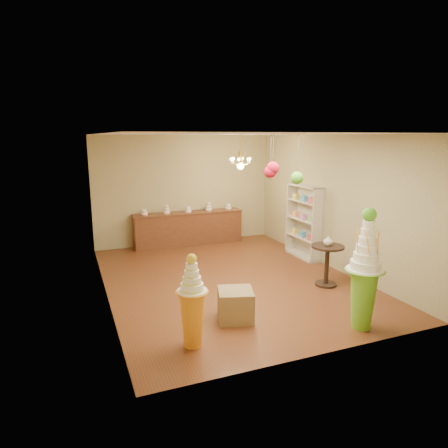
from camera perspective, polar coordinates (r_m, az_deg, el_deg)
name	(u,v)px	position (r m, az deg, el deg)	size (l,w,h in m)	color
floor	(229,279)	(8.54, 0.72, -7.83)	(6.50, 6.50, 0.00)	#5E3019
ceiling	(229,134)	(8.02, 0.78, 12.73)	(6.50, 6.50, 0.00)	white
wall_back	(185,190)	(11.19, -5.62, 4.86)	(5.00, 0.04, 3.00)	tan
wall_front	(324,251)	(5.36, 14.12, -3.69)	(5.00, 0.04, 3.00)	tan
wall_left	(102,218)	(7.57, -17.02, 0.78)	(0.04, 6.50, 3.00)	tan
wall_right	(331,202)	(9.38, 15.04, 3.05)	(0.04, 6.50, 3.00)	tan
pedestal_green	(364,282)	(6.58, 19.36, -7.87)	(0.66, 0.66, 1.92)	#6EBE2A
pedestal_orange	(192,310)	(5.79, -4.54, -12.18)	(0.48, 0.48, 1.38)	orange
burlap_riser	(236,305)	(6.67, 1.66, -11.48)	(0.56, 0.56, 0.51)	olive
sideboard	(188,228)	(11.10, -5.11, -0.55)	(3.04, 0.54, 1.16)	#5A2F1C
shelving_unit	(304,222)	(10.04, 11.40, 0.35)	(0.33, 1.20, 1.80)	beige
round_table	(327,260)	(8.29, 14.51, -4.96)	(0.67, 0.67, 0.83)	black
vase	(328,241)	(8.18, 14.66, -2.32)	(0.19, 0.19, 0.20)	beige
pom_red_left	(270,172)	(6.42, 6.62, 7.45)	(0.20, 0.20, 0.69)	#42392F
pom_green_mid	(297,178)	(6.67, 10.40, 6.51)	(0.20, 0.20, 0.81)	#42392F
pom_red_right	(273,168)	(6.41, 6.98, 7.94)	(0.21, 0.21, 0.64)	#42392F
chandelier	(241,164)	(9.87, 2.37, 8.60)	(0.60, 0.60, 0.85)	gold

